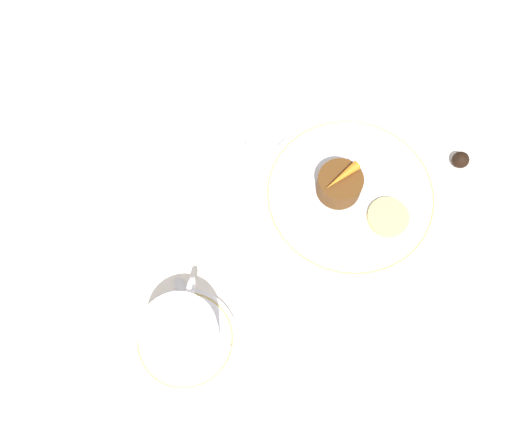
{
  "coord_description": "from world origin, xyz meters",
  "views": [
    {
      "loc": [
        -0.33,
        0.05,
        0.8
      ],
      "look_at": [
        -0.04,
        0.11,
        0.04
      ],
      "focal_mm": 42.0,
      "sensor_mm": 36.0,
      "label": 1
    }
  ],
  "objects_px": {
    "coffee_cup": "(180,334)",
    "wine_glass": "(225,136)",
    "dinner_plate": "(350,195)",
    "dessert_cake": "(341,184)",
    "fork": "(307,322)"
  },
  "relations": [
    {
      "from": "dessert_cake",
      "to": "fork",
      "type": "bearing_deg",
      "value": 175.46
    },
    {
      "from": "dessert_cake",
      "to": "dinner_plate",
      "type": "bearing_deg",
      "value": -100.88
    },
    {
      "from": "coffee_cup",
      "to": "wine_glass",
      "type": "height_order",
      "value": "wine_glass"
    },
    {
      "from": "coffee_cup",
      "to": "wine_glass",
      "type": "relative_size",
      "value": 1.03
    },
    {
      "from": "wine_glass",
      "to": "fork",
      "type": "distance_m",
      "value": 0.28
    },
    {
      "from": "dinner_plate",
      "to": "wine_glass",
      "type": "height_order",
      "value": "wine_glass"
    },
    {
      "from": "dinner_plate",
      "to": "coffee_cup",
      "type": "height_order",
      "value": "coffee_cup"
    },
    {
      "from": "wine_glass",
      "to": "dessert_cake",
      "type": "distance_m",
      "value": 0.18
    },
    {
      "from": "dinner_plate",
      "to": "coffee_cup",
      "type": "xyz_separation_m",
      "value": [
        -0.25,
        0.19,
        0.03
      ]
    },
    {
      "from": "dinner_plate",
      "to": "fork",
      "type": "bearing_deg",
      "value": 170.36
    },
    {
      "from": "coffee_cup",
      "to": "wine_glass",
      "type": "xyz_separation_m",
      "value": [
        0.27,
        -0.0,
        0.04
      ]
    },
    {
      "from": "dinner_plate",
      "to": "fork",
      "type": "xyz_separation_m",
      "value": [
        -0.19,
        0.03,
        -0.01
      ]
    },
    {
      "from": "dinner_plate",
      "to": "coffee_cup",
      "type": "relative_size",
      "value": 2.08
    },
    {
      "from": "dinner_plate",
      "to": "wine_glass",
      "type": "xyz_separation_m",
      "value": [
        0.02,
        0.19,
        0.07
      ]
    },
    {
      "from": "wine_glass",
      "to": "fork",
      "type": "xyz_separation_m",
      "value": [
        -0.22,
        -0.15,
        -0.08
      ]
    }
  ]
}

